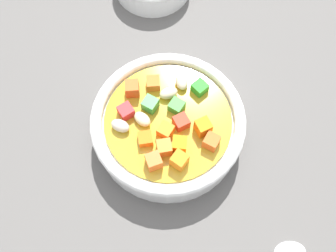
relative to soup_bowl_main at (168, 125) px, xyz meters
The scene contains 2 objects.
ground_plane 3.79cm from the soup_bowl_main, 154.54° to the right, with size 140.00×140.00×2.00cm, color #565451.
soup_bowl_main is the anchor object (origin of this frame).
Camera 1 is at (7.00, 18.01, 47.24)cm, focal length 39.70 mm.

